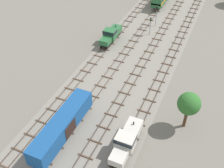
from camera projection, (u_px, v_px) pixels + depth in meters
ground_plane at (140, 49)px, 60.97m from camera, size 480.00×480.00×0.00m
ballast_bed at (140, 49)px, 60.96m from camera, size 18.44×176.00×0.01m
track_far_left at (112, 40)px, 63.82m from camera, size 2.40×126.00×0.29m
track_left at (131, 44)px, 62.33m from camera, size 2.40×126.00×0.29m
track_centre_left at (151, 48)px, 60.84m from camera, size 2.40×126.00×0.29m
track_centre at (172, 53)px, 59.35m from camera, size 2.40×126.00×0.29m
freight_boxcar_left_nearest at (62, 126)px, 40.09m from camera, size 2.87×14.00×3.60m
shunter_loco_centre_near at (126, 141)px, 38.48m from camera, size 2.74×8.46×3.10m
shunter_loco_far_left_mid at (111, 34)px, 61.99m from camera, size 2.74×8.46×3.10m
signal_post_nearest at (156, 13)px, 67.17m from camera, size 0.28×0.47×5.42m
signal_post_near at (150, 24)px, 64.07m from camera, size 0.28×0.47×4.58m
lineside_tree_2 at (189, 104)px, 40.22m from camera, size 3.54×3.54×6.67m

